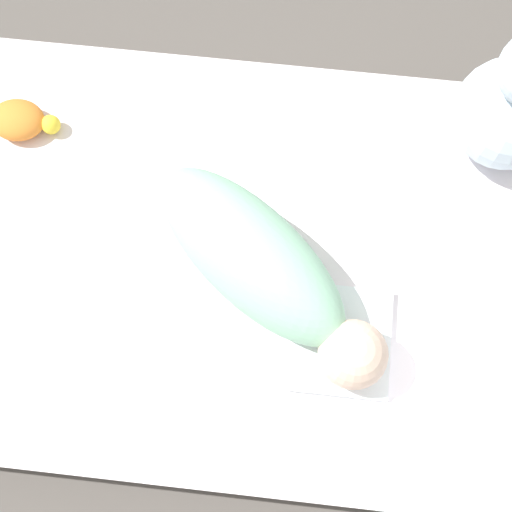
{
  "coord_description": "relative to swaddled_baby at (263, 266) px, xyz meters",
  "views": [
    {
      "loc": [
        0.04,
        -0.42,
        1.54
      ],
      "look_at": [
        -0.01,
        -0.01,
        0.27
      ],
      "focal_mm": 50.0,
      "sensor_mm": 36.0,
      "label": 1
    }
  ],
  "objects": [
    {
      "name": "bed_mattress",
      "position": [
        -0.01,
        0.04,
        -0.2
      ],
      "size": [
        1.44,
        0.88,
        0.22
      ],
      "color": "white",
      "rests_on": "ground_plane"
    },
    {
      "name": "swaddled_baby",
      "position": [
        0.0,
        0.0,
        0.0
      ],
      "size": [
        0.49,
        0.43,
        0.18
      ],
      "rotation": [
        0.0,
        0.0,
        5.6
      ],
      "color": "#99D6B2",
      "rests_on": "bed_mattress"
    },
    {
      "name": "turtle_plush",
      "position": [
        -0.53,
        0.27,
        -0.06
      ],
      "size": [
        0.14,
        0.09,
        0.06
      ],
      "color": "orange",
      "rests_on": "bed_mattress"
    },
    {
      "name": "burp_cloth",
      "position": [
        0.16,
        -0.1,
        -0.08
      ],
      "size": [
        0.18,
        0.21,
        0.02
      ],
      "color": "white",
      "rests_on": "bed_mattress"
    },
    {
      "name": "ground_plane",
      "position": [
        -0.01,
        0.04,
        -0.31
      ],
      "size": [
        12.0,
        12.0,
        0.0
      ],
      "primitive_type": "plane",
      "color": "#514C47"
    }
  ]
}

